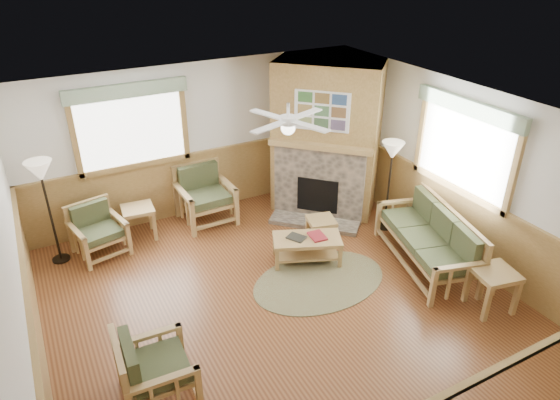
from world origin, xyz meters
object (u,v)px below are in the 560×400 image
armchair_left (156,367)px  armchair_back_right (205,196)px  coffee_table (307,249)px  armchair_back_left (98,231)px  floor_lamp_right (389,186)px  end_table_chairs (140,222)px  footstool (321,229)px  sofa (426,239)px  floor_lamp_left (50,213)px  end_table_sofa (491,290)px

armchair_left → armchair_back_right: bearing=-25.8°
armchair_back_right → armchair_left: armchair_back_right is taller
coffee_table → armchair_back_left: bearing=171.6°
armchair_back_left → floor_lamp_right: size_ratio=0.51×
coffee_table → end_table_chairs: bearing=161.0°
end_table_chairs → armchair_back_left: bearing=-164.2°
footstool → floor_lamp_right: (1.18, -0.21, 0.61)m
sofa → floor_lamp_right: (0.17, 1.16, 0.35)m
floor_lamp_left → footstool: bearing=-19.6°
armchair_back_left → coffee_table: (2.78, -1.72, -0.20)m
end_table_sofa → footstool: 2.78m
armchair_back_left → end_table_chairs: (0.68, 0.19, -0.13)m
coffee_table → footstool: 0.69m
end_table_chairs → floor_lamp_left: (-1.28, -0.08, 0.56)m
coffee_table → armchair_left: bearing=-128.5°
floor_lamp_right → coffee_table: bearing=-172.5°
armchair_back_right → end_table_sofa: 4.78m
armchair_left → floor_lamp_right: 4.80m
footstool → end_table_chairs: bearing=150.7°
sofa → armchair_left: bearing=-67.2°
coffee_table → end_table_sofa: size_ratio=1.73×
armchair_back_left → end_table_sofa: bearing=-53.8°
armchair_back_right → end_table_sofa: bearing=-59.6°
sofa → coffee_table: 1.81m
armchair_back_left → end_table_chairs: bearing=3.2°
sofa → footstool: sofa is taller
floor_lamp_left → armchair_back_left: bearing=-10.4°
end_table_chairs → end_table_sofa: (3.71, -4.04, 0.02)m
armchair_back_right → coffee_table: 2.14m
armchair_back_right → floor_lamp_left: bearing=-179.8°
sofa → floor_lamp_right: 1.22m
sofa → armchair_left: 4.33m
armchair_back_right → armchair_left: 3.85m
sofa → end_table_chairs: size_ratio=3.49×
end_table_sofa → footstool: bearing=112.8°
armchair_back_left → end_table_sofa: (4.39, -3.85, -0.11)m
armchair_left → floor_lamp_right: size_ratio=0.54×
end_table_chairs → footstool: end_table_chairs is taller
armchair_left → floor_lamp_right: (4.47, 1.70, 0.37)m
footstool → floor_lamp_left: 4.21m
sofa → end_table_sofa: (0.07, -1.20, -0.15)m
armchair_left → floor_lamp_left: size_ratio=0.51×
armchair_back_right → floor_lamp_left: size_ratio=0.58×
sofa → floor_lamp_left: floor_lamp_left is taller
armchair_back_left → floor_lamp_left: 0.76m
footstool → coffee_table: bearing=-141.0°
coffee_table → end_table_chairs: 2.84m
end_table_chairs → floor_lamp_left: bearing=-176.4°
end_table_sofa → floor_lamp_left: (-5.00, 3.96, 0.55)m
armchair_back_right → end_table_sofa: size_ratio=1.65×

